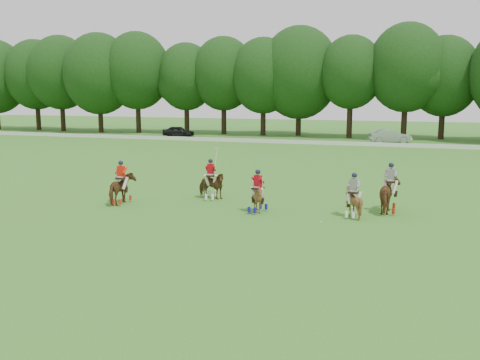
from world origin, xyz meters
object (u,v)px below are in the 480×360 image
(polo_red_c, at_px, (258,198))
(polo_stripe_a, at_px, (390,194))
(polo_ball, at_px, (321,223))
(polo_red_a, at_px, (122,188))
(polo_stripe_b, at_px, (353,202))
(car_left, at_px, (179,131))
(polo_red_b, at_px, (211,185))
(car_mid, at_px, (390,136))

(polo_red_c, bearing_deg, polo_stripe_a, 18.56)
(polo_red_c, relative_size, polo_ball, 23.71)
(polo_red_a, xyz_separation_m, polo_stripe_b, (11.95, 0.76, -0.08))
(car_left, height_order, polo_red_a, polo_red_a)
(polo_stripe_b, bearing_deg, polo_red_b, 166.41)
(car_left, height_order, polo_ball, car_left)
(polo_red_b, height_order, polo_ball, polo_red_b)
(car_mid, bearing_deg, polo_stripe_a, 166.37)
(car_mid, distance_m, polo_red_c, 39.52)
(polo_red_c, height_order, polo_stripe_a, polo_stripe_a)
(polo_red_c, bearing_deg, car_left, 119.70)
(polo_stripe_a, distance_m, polo_stripe_b, 2.22)
(polo_red_a, bearing_deg, polo_stripe_b, 3.65)
(car_left, height_order, polo_stripe_b, polo_stripe_b)
(polo_red_c, bearing_deg, polo_red_b, 144.71)
(car_left, xyz_separation_m, car_mid, (26.73, 0.00, 0.07))
(car_left, relative_size, car_mid, 0.88)
(polo_red_c, bearing_deg, car_mid, 83.72)
(polo_red_a, relative_size, polo_stripe_b, 1.08)
(car_left, xyz_separation_m, polo_red_a, (15.01, -39.56, 0.12))
(polo_red_a, distance_m, polo_red_c, 7.40)
(polo_red_b, xyz_separation_m, polo_stripe_a, (9.54, -0.36, 0.12))
(polo_ball, bearing_deg, car_mid, 88.59)
(polo_red_a, bearing_deg, polo_red_c, 2.09)
(polo_red_b, relative_size, polo_ball, 30.81)
(polo_stripe_b, bearing_deg, polo_red_c, -173.83)
(polo_stripe_a, bearing_deg, polo_red_c, -161.44)
(polo_stripe_b, bearing_deg, car_left, 124.80)
(polo_red_b, height_order, polo_red_c, polo_red_b)
(car_left, distance_m, polo_red_a, 42.31)
(polo_stripe_b, distance_m, polo_ball, 2.24)
(polo_red_b, distance_m, polo_stripe_a, 9.54)
(polo_red_b, distance_m, polo_ball, 7.70)
(car_left, relative_size, polo_red_b, 1.49)
(car_mid, xyz_separation_m, polo_stripe_b, (0.23, -38.80, -0.03))
(car_mid, height_order, polo_ball, car_mid)
(polo_stripe_a, relative_size, polo_stripe_b, 1.16)
(car_left, height_order, polo_red_c, polo_red_c)
(polo_stripe_b, bearing_deg, polo_red_a, -176.35)
(polo_red_b, xyz_separation_m, polo_red_c, (3.42, -2.42, -0.04))
(car_left, xyz_separation_m, polo_stripe_b, (26.96, -38.80, 0.04))
(car_mid, relative_size, polo_red_c, 2.20)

